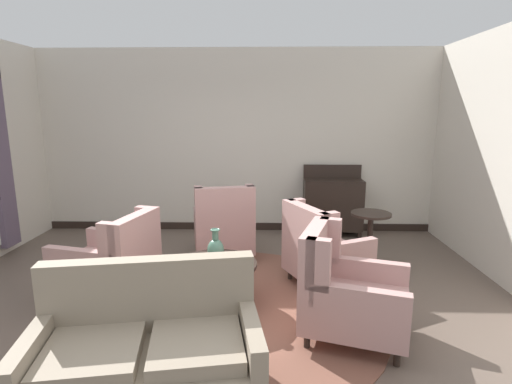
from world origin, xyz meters
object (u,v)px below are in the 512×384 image
Objects in this scene: armchair_near_sideboard at (322,251)px; armchair_back_corner at (346,293)px; coffee_table at (216,271)px; armchair_far_left at (224,228)px; settee at (147,351)px; side_table at (370,235)px; porcelain_vase at (216,249)px; sideboard at (333,204)px; armchair_near_window at (112,263)px.

armchair_near_sideboard is 0.97× the size of armchair_back_corner.
armchair_far_left reaches higher than coffee_table.
side_table is at bearing 39.57° from settee.
armchair_back_corner is (1.30, -1.90, -0.02)m from armchair_far_left.
porcelain_vase is at bearing 76.67° from coffee_table.
armchair_far_left reaches higher than porcelain_vase.
armchair_far_left is 2.01m from sideboard.
side_table is 0.65× the size of sideboard.
armchair_back_corner is (1.24, -0.54, 0.04)m from coffee_table.
settee is 1.53× the size of armchair_near_window.
armchair_back_corner is at bearing -24.32° from porcelain_vase.
porcelain_vase is 1.16m from armchair_near_window.
side_table is at bearing -3.56° from armchair_back_corner.
settee is (-0.28, -1.43, 0.02)m from coffee_table.
sideboard is (0.36, 3.03, 0.10)m from armchair_back_corner.
coffee_table is at bearing -150.24° from side_table.
armchair_back_corner reaches higher than porcelain_vase.
armchair_back_corner is at bearing 158.04° from armchair_near_sideboard.
armchair_far_left is 1.49m from armchair_near_sideboard.
sideboard is at bearing 57.11° from porcelain_vase.
armchair_back_corner reaches higher than armchair_near_window.
armchair_near_sideboard is 0.88m from side_table.
armchair_near_sideboard reaches higher than settee.
armchair_back_corner is (2.37, -0.67, 0.01)m from armchair_near_window.
porcelain_vase reaches higher than side_table.
porcelain_vase is at bearing 68.90° from settee.
armchair_near_window is 1.43× the size of side_table.
porcelain_vase is at bearing 87.00° from armchair_near_sideboard.
settee reaches higher than side_table.
armchair_back_corner is at bearing 87.89° from armchair_near_window.
armchair_near_sideboard is at bearing -141.32° from side_table.
armchair_near_sideboard is 0.98× the size of armchair_near_window.
armchair_near_sideboard is 1.05m from armchair_back_corner.
armchair_near_sideboard is at bearing 113.13° from armchair_near_window.
settee is 1.57× the size of armchair_near_sideboard.
sideboard is (-0.25, 1.43, 0.07)m from side_table.
coffee_table is 0.53× the size of settee.
settee is at bearing -115.71° from sideboard.
armchair_back_corner reaches higher than armchair_near_sideboard.
armchair_far_left is (-0.06, 1.36, 0.05)m from coffee_table.
armchair_far_left is 0.93× the size of sideboard.
armchair_near_window is 1.00× the size of armchair_back_corner.
armchair_back_corner is at bearing 112.15° from armchair_far_left.
porcelain_vase is 0.48× the size of side_table.
armchair_near_window reaches higher than side_table.
side_table is (2.98, 0.92, 0.03)m from armchair_near_window.
settee is 1.55× the size of armchair_far_left.
coffee_table is 0.82× the size of armchair_near_sideboard.
porcelain_vase is 2.94m from sideboard.
sideboard reaches higher than armchair_back_corner.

